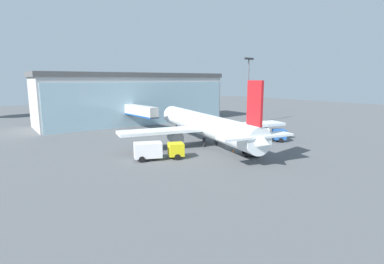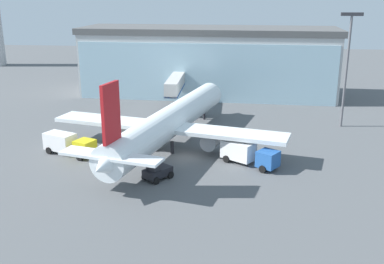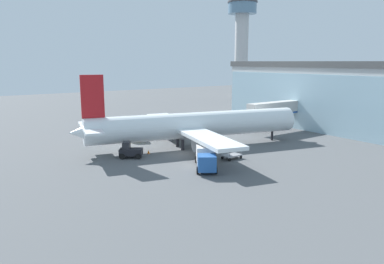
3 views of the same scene
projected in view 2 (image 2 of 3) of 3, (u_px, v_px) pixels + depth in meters
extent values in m
plane|color=#545659|center=(186.00, 157.00, 57.18)|extent=(240.00, 240.00, 0.00)
cube|color=#B1B1B1|center=(208.00, 64.00, 91.24)|extent=(50.43, 16.15, 12.32)
cube|color=#A4C8D7|center=(204.00, 73.00, 84.51)|extent=(48.93, 2.08, 11.08)
cube|color=#555555|center=(209.00, 30.00, 89.24)|extent=(51.44, 16.47, 1.20)
cube|color=beige|center=(176.00, 83.00, 80.59)|extent=(2.46, 14.51, 2.40)
cube|color=#194799|center=(176.00, 89.00, 80.91)|extent=(2.50, 14.51, 0.30)
cylinder|color=#4C4C51|center=(179.00, 92.00, 86.61)|extent=(0.70, 0.70, 3.35)
cylinder|color=#59595E|center=(346.00, 73.00, 68.02)|extent=(0.36, 0.36, 16.82)
cube|color=#333338|center=(352.00, 14.00, 65.45)|extent=(3.20, 0.40, 0.50)
cylinder|color=white|center=(171.00, 121.00, 60.46)|extent=(11.98, 34.53, 3.98)
cone|color=white|center=(210.00, 94.00, 75.99)|extent=(4.57, 3.85, 3.98)
cone|color=white|center=(106.00, 165.00, 44.92)|extent=(4.42, 4.73, 3.58)
cube|color=white|center=(166.00, 127.00, 59.02)|extent=(31.99, 11.57, 0.50)
cube|color=white|center=(111.00, 156.00, 45.65)|extent=(11.26, 4.91, 0.30)
cube|color=red|center=(111.00, 113.00, 44.78)|extent=(1.10, 3.20, 6.07)
cylinder|color=gray|center=(127.00, 131.00, 61.82)|extent=(2.79, 3.60, 2.10)
cylinder|color=gray|center=(211.00, 140.00, 57.92)|extent=(2.79, 3.60, 2.10)
cylinder|color=black|center=(155.00, 145.00, 59.22)|extent=(0.50, 0.50, 1.60)
cylinder|color=black|center=(172.00, 147.00, 58.45)|extent=(0.50, 0.50, 1.60)
cylinder|color=black|center=(204.00, 115.00, 74.12)|extent=(0.40, 0.40, 1.60)
cube|color=yellow|center=(85.00, 148.00, 56.58)|extent=(2.87, 2.87, 1.90)
cube|color=white|center=(60.00, 141.00, 58.46)|extent=(4.54, 3.56, 2.20)
cylinder|color=black|center=(91.00, 152.00, 57.79)|extent=(0.95, 0.62, 0.90)
cylinder|color=black|center=(79.00, 157.00, 55.94)|extent=(0.95, 0.62, 0.90)
cylinder|color=black|center=(61.00, 146.00, 60.16)|extent=(0.95, 0.62, 0.90)
cylinder|color=black|center=(49.00, 151.00, 58.32)|extent=(0.95, 0.62, 0.90)
cube|color=#2659A5|center=(268.00, 159.00, 52.71)|extent=(3.05, 3.05, 1.90)
cube|color=white|center=(238.00, 150.00, 55.24)|extent=(4.55, 4.06, 2.20)
cylinder|color=black|center=(272.00, 164.00, 53.79)|extent=(0.91, 0.75, 0.90)
cylinder|color=black|center=(263.00, 169.00, 52.18)|extent=(0.91, 0.75, 0.90)
cylinder|color=black|center=(236.00, 154.00, 56.99)|extent=(0.91, 0.75, 0.90)
cylinder|color=black|center=(226.00, 159.00, 55.38)|extent=(0.91, 0.75, 0.90)
cube|color=gray|center=(237.00, 145.00, 60.18)|extent=(1.78, 2.90, 0.16)
cylinder|color=black|center=(231.00, 144.00, 61.37)|extent=(0.15, 0.45, 0.44)
cylinder|color=gray|center=(232.00, 139.00, 61.12)|extent=(0.08, 0.08, 0.90)
cylinder|color=black|center=(242.00, 145.00, 61.31)|extent=(0.15, 0.45, 0.44)
cylinder|color=gray|center=(242.00, 139.00, 61.06)|extent=(0.08, 0.08, 0.90)
cylinder|color=black|center=(232.00, 150.00, 59.23)|extent=(0.15, 0.45, 0.44)
cylinder|color=gray|center=(232.00, 144.00, 58.98)|extent=(0.08, 0.08, 0.90)
cylinder|color=black|center=(243.00, 150.00, 59.17)|extent=(0.15, 0.45, 0.44)
cylinder|color=gray|center=(243.00, 144.00, 58.93)|extent=(0.08, 0.08, 0.90)
cube|color=black|center=(158.00, 172.00, 50.32)|extent=(3.32, 3.65, 0.90)
cube|color=#26262B|center=(153.00, 166.00, 49.58)|extent=(1.72, 1.63, 1.00)
cylinder|color=black|center=(159.00, 171.00, 51.82)|extent=(0.75, 0.85, 0.80)
cylinder|color=black|center=(170.00, 175.00, 50.68)|extent=(0.75, 0.85, 0.80)
cylinder|color=black|center=(145.00, 176.00, 50.22)|extent=(0.75, 0.85, 0.80)
cylinder|color=black|center=(156.00, 181.00, 49.08)|extent=(0.75, 0.85, 0.80)
cone|color=orange|center=(157.00, 166.00, 53.57)|extent=(0.36, 0.36, 0.55)
cone|color=orange|center=(70.00, 145.00, 60.95)|extent=(0.36, 0.36, 0.55)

